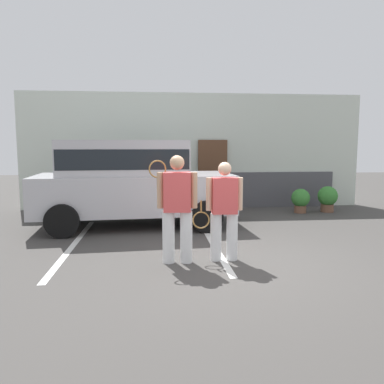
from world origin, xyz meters
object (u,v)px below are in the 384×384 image
object	(u,v)px
tennis_player_woman	(224,210)
parked_suv	(131,179)
potted_plant_by_porch	(301,199)
potted_plant_secondary	(328,198)
tennis_player_man	(177,207)

from	to	relation	value
tennis_player_woman	parked_suv	bearing A→B (deg)	-58.45
parked_suv	potted_plant_by_porch	distance (m)	5.00
potted_plant_by_porch	potted_plant_secondary	size ratio (longest dim) A/B	0.92
tennis_player_man	potted_plant_secondary	distance (m)	6.45
tennis_player_man	potted_plant_secondary	size ratio (longest dim) A/B	2.36
parked_suv	potted_plant_secondary	size ratio (longest dim) A/B	6.26
parked_suv	tennis_player_woman	xyz separation A→B (m)	(1.71, -2.94, -0.29)
potted_plant_by_porch	potted_plant_secondary	xyz separation A→B (m)	(0.84, 0.06, 0.03)
parked_suv	potted_plant_by_porch	world-z (taller)	parked_suv
tennis_player_woman	potted_plant_by_porch	world-z (taller)	tennis_player_woman
parked_suv	potted_plant_secondary	distance (m)	5.82
tennis_player_man	tennis_player_woman	distance (m)	0.79
tennis_player_woman	potted_plant_secondary	world-z (taller)	tennis_player_woman
potted_plant_secondary	tennis_player_man	bearing A→B (deg)	-136.57
tennis_player_man	parked_suv	bearing A→B (deg)	-68.37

